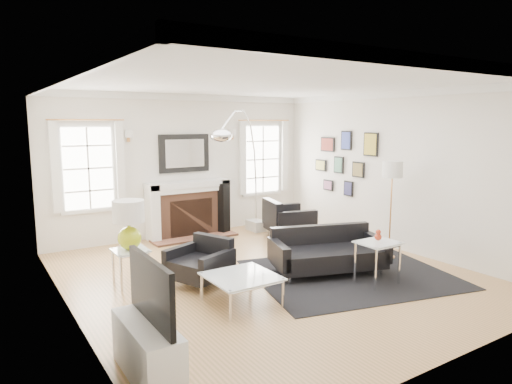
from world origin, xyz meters
TOP-DOWN VIEW (x-y plane):
  - floor at (0.00, 0.00)m, footprint 6.00×6.00m
  - back_wall at (0.00, 3.00)m, footprint 5.50×0.04m
  - front_wall at (0.00, -3.00)m, footprint 5.50×0.04m
  - left_wall at (-2.75, 0.00)m, footprint 0.04×6.00m
  - right_wall at (2.75, 0.00)m, footprint 0.04×6.00m
  - ceiling at (0.00, 0.00)m, footprint 5.50×6.00m
  - crown_molding at (0.00, 0.00)m, footprint 5.50×6.00m
  - fireplace at (0.00, 2.79)m, footprint 1.70×0.69m
  - mantel_mirror at (0.00, 2.95)m, footprint 1.05×0.07m
  - window_left at (-1.85, 2.95)m, footprint 1.24×0.15m
  - window_right at (1.85, 2.95)m, footprint 1.24×0.15m
  - gallery_wall at (2.72, 1.30)m, footprint 0.04×1.73m
  - tv_unit at (-2.44, -1.70)m, footprint 0.35×1.00m
  - area_rug at (1.04, -0.65)m, footprint 3.31×2.96m
  - sofa at (0.83, -0.38)m, footprint 1.86×1.25m
  - armchair_left at (-0.99, 0.21)m, footprint 0.93×0.99m
  - armchair_right at (1.59, 1.69)m, footprint 1.01×1.09m
  - coffee_table at (-0.89, -0.73)m, footprint 0.82×0.82m
  - side_table_left at (-1.85, 0.69)m, footprint 0.46×0.46m
  - nesting_table at (1.07, -1.14)m, footprint 0.55×0.46m
  - gourd_lamp at (-1.85, 0.69)m, footprint 0.43×0.43m
  - orange_vase at (1.07, -1.14)m, footprint 0.10×0.10m
  - arc_floor_lamp at (0.63, 1.83)m, footprint 1.82×1.69m
  - stick_floor_lamp at (2.20, -0.38)m, footprint 0.33×0.33m
  - speaker_tower at (0.69, 2.65)m, footprint 0.26×0.26m

SIDE VIEW (x-z plane):
  - floor at x=0.00m, z-range 0.00..0.00m
  - area_rug at x=1.04m, z-range 0.00..0.01m
  - armchair_left at x=-0.99m, z-range 0.03..0.56m
  - sofa at x=0.83m, z-range 0.02..0.58m
  - tv_unit at x=-2.44m, z-range -0.22..0.87m
  - coffee_table at x=-0.89m, z-range 0.15..0.52m
  - armchair_right at x=1.59m, z-range 0.04..0.66m
  - side_table_left at x=-1.85m, z-range 0.15..0.66m
  - nesting_table at x=1.07m, z-range 0.18..0.79m
  - speaker_tower at x=0.69m, z-range 0.00..1.03m
  - fireplace at x=0.00m, z-range -0.01..1.10m
  - orange_vase at x=1.07m, z-range 0.62..0.78m
  - gourd_lamp at x=-1.85m, z-range 0.56..1.25m
  - arc_floor_lamp at x=0.63m, z-range 0.11..2.69m
  - back_wall at x=0.00m, z-range 0.00..2.80m
  - front_wall at x=0.00m, z-range 0.00..2.80m
  - left_wall at x=-2.75m, z-range 0.00..2.80m
  - right_wall at x=2.75m, z-range 0.00..2.80m
  - stick_floor_lamp at x=2.20m, z-range 0.60..2.23m
  - window_left at x=-1.85m, z-range 0.65..2.27m
  - window_right at x=1.85m, z-range 0.65..2.27m
  - gallery_wall at x=2.72m, z-range 0.89..2.18m
  - mantel_mirror at x=0.00m, z-range 1.27..2.02m
  - crown_molding at x=0.00m, z-range 2.68..2.80m
  - ceiling at x=0.00m, z-range 2.79..2.81m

